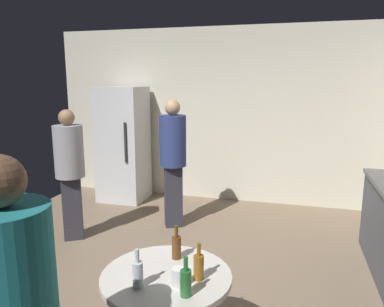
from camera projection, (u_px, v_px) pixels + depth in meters
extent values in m
cube|color=#7A6651|center=(162.00, 284.00, 3.56)|extent=(5.20, 5.20, 0.10)
cube|color=beige|center=(218.00, 116.00, 5.78)|extent=(5.32, 0.06, 2.70)
cube|color=silver|center=(123.00, 144.00, 5.83)|extent=(0.70, 0.65, 1.80)
cube|color=#262628|center=(126.00, 143.00, 5.44)|extent=(0.03, 0.03, 0.60)
cylinder|color=beige|center=(166.00, 277.00, 2.24)|extent=(0.80, 0.80, 0.03)
cylinder|color=#8C5919|center=(199.00, 268.00, 2.16)|extent=(0.06, 0.06, 0.15)
cylinder|color=#8C5919|center=(199.00, 249.00, 2.14)|extent=(0.02, 0.02, 0.08)
cylinder|color=#593314|center=(176.00, 248.00, 2.42)|extent=(0.06, 0.06, 0.15)
cylinder|color=#593314|center=(176.00, 231.00, 2.40)|extent=(0.02, 0.02, 0.08)
cylinder|color=#26662D|center=(186.00, 283.00, 1.99)|extent=(0.06, 0.06, 0.15)
cylinder|color=#26662D|center=(186.00, 264.00, 1.97)|extent=(0.02, 0.02, 0.08)
cylinder|color=silver|center=(138.00, 275.00, 2.08)|extent=(0.06, 0.06, 0.15)
cylinder|color=silver|center=(137.00, 256.00, 2.06)|extent=(0.02, 0.02, 0.08)
cylinder|color=white|center=(179.00, 277.00, 2.09)|extent=(0.08, 0.08, 0.11)
cube|color=#2D2D38|center=(173.00, 196.00, 4.80)|extent=(0.27, 0.25, 0.82)
cylinder|color=navy|center=(173.00, 141.00, 4.66)|extent=(0.46, 0.46, 0.65)
sphere|color=tan|center=(172.00, 108.00, 4.57)|extent=(0.19, 0.19, 0.19)
cube|color=#2D2D38|center=(73.00, 208.00, 4.42)|extent=(0.28, 0.26, 0.77)
cylinder|color=gray|center=(69.00, 151.00, 4.28)|extent=(0.46, 0.46, 0.61)
sphere|color=#8C6647|center=(67.00, 117.00, 4.21)|extent=(0.18, 0.18, 0.18)
cylinder|color=#1E727A|center=(10.00, 289.00, 1.37)|extent=(0.39, 0.39, 0.64)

